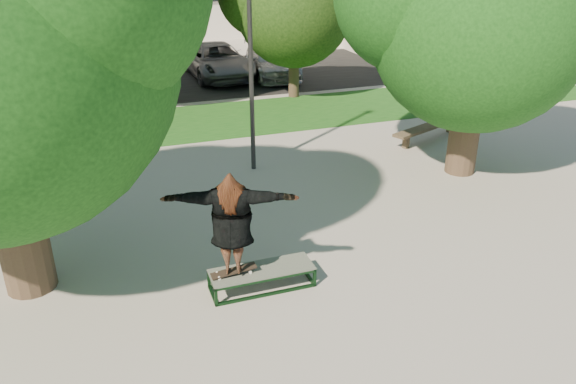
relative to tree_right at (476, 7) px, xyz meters
name	(u,v)px	position (x,y,z in m)	size (l,w,h in m)	color
ground	(278,272)	(-5.92, -3.08, -4.09)	(120.00, 120.00, 0.00)	gray
grass_strip	(216,120)	(-4.92, 6.42, -4.08)	(30.00, 4.00, 0.02)	#154614
asphalt_strip	(159,80)	(-5.92, 12.92, -4.09)	(40.00, 8.00, 0.01)	black
tree_right	(476,7)	(0.00, 0.00, 0.00)	(6.24, 5.33, 6.51)	#38281E
bg_tree_right	(292,1)	(-1.48, 8.48, -0.60)	(5.04, 4.31, 5.43)	#38281E
lamppost	(250,47)	(-4.92, 1.92, -0.94)	(0.25, 0.15, 6.11)	#2D2D30
grind_box	(262,278)	(-6.33, -3.45, -3.90)	(1.80, 0.60, 0.38)	black
skater_rig	(231,223)	(-6.83, -3.45, -2.75)	(2.27, 1.28, 1.87)	white
bench	(430,127)	(0.71, 2.37, -3.71)	(2.96, 1.51, 0.46)	#4A3D2C
car_silver_a	(1,83)	(-11.77, 11.16, -3.37)	(1.71, 4.25, 1.45)	silver
car_dark	(37,79)	(-10.57, 11.75, -3.43)	(1.40, 4.03, 1.33)	black
car_grey	(217,61)	(-3.42, 12.60, -3.38)	(2.35, 5.11, 1.42)	#5D5E63
car_silver_b	(271,61)	(-1.16, 11.95, -3.44)	(1.84, 4.52, 1.31)	#9FA0A3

